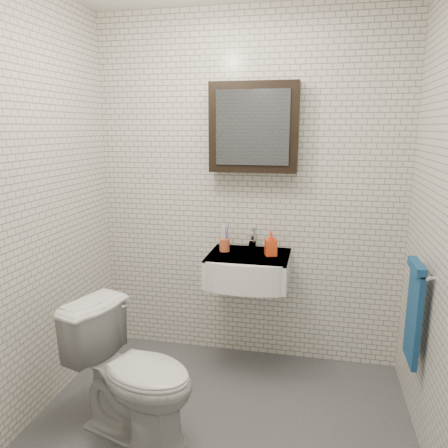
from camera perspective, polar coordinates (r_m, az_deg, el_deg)
ground at (r=2.72m, az=-1.00°, el=-26.07°), size 2.20×2.00×0.01m
room_shell at (r=2.14m, az=-1.15°, el=6.19°), size 2.22×2.02×2.51m
washbasin at (r=2.99m, az=3.11°, el=-5.93°), size 0.55×0.50×0.20m
faucet at (r=3.13m, az=3.72°, el=-2.01°), size 0.06×0.20×0.15m
mirror_cabinet at (r=3.03m, az=3.92°, el=12.45°), size 0.60×0.15×0.60m
towel_rail at (r=2.67m, az=23.61°, el=-10.08°), size 0.09×0.30×0.58m
toothbrush_cup at (r=3.06m, az=0.08°, el=-2.67°), size 0.09×0.09×0.20m
soap_bottle at (r=2.97m, az=6.14°, el=-2.53°), size 0.10×0.10×0.17m
toilet at (r=2.59m, az=-11.71°, el=-18.55°), size 0.83×0.62×0.75m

